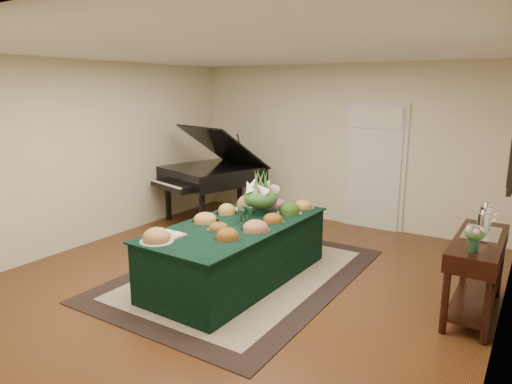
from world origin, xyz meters
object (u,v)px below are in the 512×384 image
Objects in this scene: buffet_table at (238,252)px; grand_piano at (211,174)px; floral_centerpiece at (261,193)px; mahogany_sideboard at (478,255)px.

grand_piano is at bearing 134.53° from buffet_table.
floral_centerpiece is at bearing -36.45° from grand_piano.
grand_piano reaches higher than buffet_table.
floral_centerpiece is 2.35m from grand_piano.
mahogany_sideboard is at bearing 2.26° from floral_centerpiece.
grand_piano is 1.40× the size of mahogany_sideboard.
mahogany_sideboard reaches higher than buffet_table.
grand_piano is (-1.88, 1.91, 0.47)m from buffet_table.
grand_piano is at bearing 143.55° from floral_centerpiece.
mahogany_sideboard is at bearing 13.57° from buffet_table.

